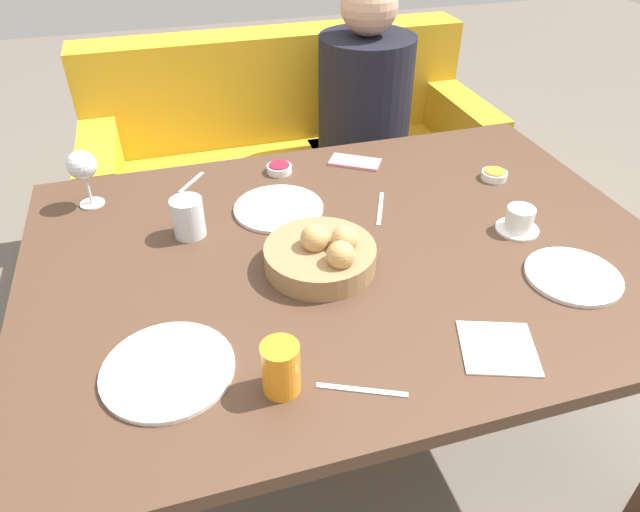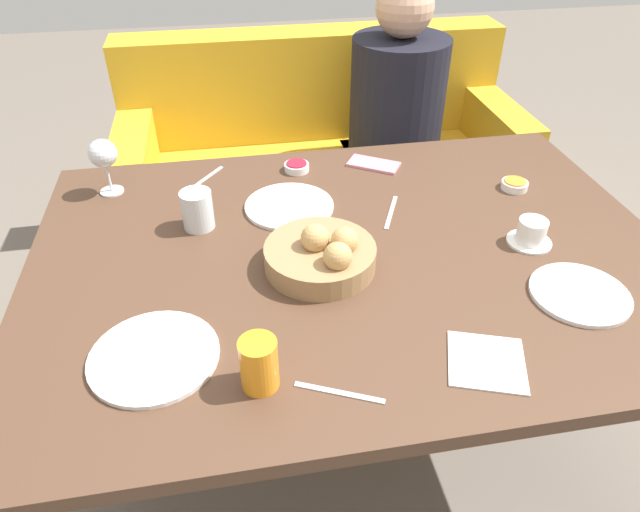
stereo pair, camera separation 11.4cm
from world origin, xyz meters
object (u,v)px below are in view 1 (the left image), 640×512
bread_basket (322,255)px  napkin (498,348)px  water_tumbler (188,217)px  wine_glass (82,167)px  coffee_cup (519,220)px  jam_bowl_honey (494,175)px  plate_near_right (573,276)px  plate_near_left (168,369)px  jam_bowl_berry (279,168)px  plate_far_center (279,208)px  cell_phone (355,162)px  fork_silver (380,208)px  juice_glass (281,368)px  seated_person (362,147)px  spoon_coffee (191,182)px  couch (289,174)px  knife_silver (362,390)px

bread_basket → napkin: (0.25, -0.34, -0.03)m
water_tumbler → wine_glass: wine_glass is taller
coffee_cup → jam_bowl_honey: (0.08, 0.25, -0.02)m
bread_basket → coffee_cup: 0.51m
plate_near_right → water_tumbler: bearing=152.6°
plate_near_left → jam_bowl_berry: bearing=61.8°
plate_far_center → cell_phone: 0.34m
plate_near_left → fork_silver: (0.58, 0.42, -0.00)m
water_tumbler → wine_glass: (-0.24, 0.22, 0.06)m
jam_bowl_honey → fork_silver: size_ratio=0.47×
plate_near_right → juice_glass: 0.71m
plate_near_right → coffee_cup: coffee_cup is taller
seated_person → jam_bowl_berry: size_ratio=15.62×
plate_near_left → plate_near_right: (0.89, 0.03, -0.00)m
bread_basket → water_tumbler: bread_basket is taller
jam_bowl_honey → cell_phone: (-0.35, 0.20, -0.01)m
wine_glass → cell_phone: size_ratio=0.94×
spoon_coffee → napkin: (0.50, -0.83, 0.00)m
wine_glass → spoon_coffee: wine_glass is taller
couch → bread_basket: couch is taller
plate_far_center → jam_bowl_honey: jam_bowl_honey is taller
plate_far_center → jam_bowl_honey: bearing=-0.8°
jam_bowl_honey → juice_glass: bearing=-142.8°
jam_bowl_honey → cell_phone: 0.41m
plate_near_left → spoon_coffee: plate_near_left is taller
napkin → coffee_cup: bearing=53.4°
coffee_cup → fork_silver: (-0.29, 0.19, -0.03)m
cell_phone → jam_bowl_honey: bearing=-30.1°
fork_silver → knife_silver: 0.62m
juice_glass → plate_near_right: bearing=10.1°
jam_bowl_honey → knife_silver: 0.89m
plate_far_center → knife_silver: plate_far_center is taller
plate_near_right → jam_bowl_honey: 0.46m
knife_silver → plate_far_center: bearing=90.4°
juice_glass → napkin: bearing=-3.2°
napkin → cell_phone: size_ratio=1.09×
plate_near_left → cell_phone: (0.60, 0.69, -0.00)m
coffee_cup → jam_bowl_berry: coffee_cup is taller
bread_basket → water_tumbler: 0.35m
plate_far_center → jam_bowl_berry: bearing=76.4°
wine_glass → fork_silver: bearing=-18.1°
fork_silver → wine_glass: bearing=161.9°
napkin → cell_phone: bearing=90.7°
bread_basket → knife_silver: (-0.03, -0.37, -0.03)m
spoon_coffee → wine_glass: bearing=-170.5°
couch → fork_silver: size_ratio=10.63×
plate_near_right → wine_glass: 1.22m
knife_silver → spoon_coffee: 0.88m
juice_glass → coffee_cup: juice_glass is taller
couch → seated_person: (0.28, -0.15, 0.16)m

